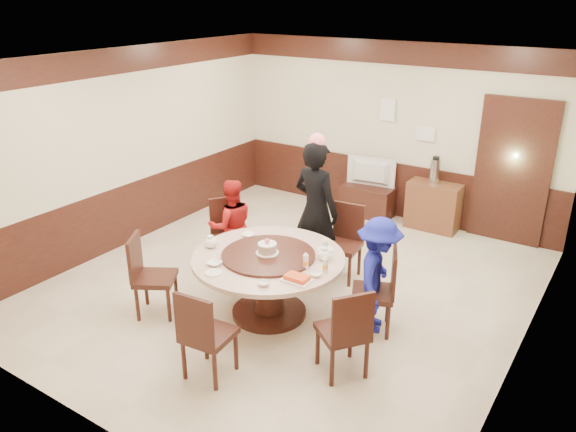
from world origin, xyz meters
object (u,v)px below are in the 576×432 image
Objects in this scene: person_blue at (378,275)px; shrimp_platter at (297,279)px; person_standing at (316,210)px; side_cabinet at (433,206)px; birthday_cake at (267,248)px; banquet_table at (269,273)px; person_red at (231,226)px; television at (370,173)px; thermos at (435,171)px; tv_stand at (368,201)px.

person_blue is 0.94m from shrimp_platter.
person_standing reaches higher than side_cabinet.
birthday_cake is at bearing 92.44° from person_blue.
person_blue is at bearing 20.51° from banquet_table.
banquet_table is 1.36× the size of person_red.
television is at bearing 104.69° from shrimp_platter.
person_blue reaches higher than television.
banquet_table is at bearing -101.20° from side_cabinet.
person_red is 1.59× the size of side_cabinet.
side_cabinet is at bearing -98.94° from person_standing.
birthday_cake is at bearing 151.98° from shrimp_platter.
person_standing reaches higher than television.
thermos is (-0.03, 0.00, 0.56)m from side_cabinet.
birthday_cake is (0.05, -1.15, -0.07)m from person_standing.
banquet_table is at bearing -18.88° from birthday_cake.
side_cabinet is (1.10, 0.03, 0.12)m from tv_stand.
person_standing is 1.14m from person_red.
shrimp_platter is 0.79× the size of thermos.
birthday_cake is at bearing 161.12° from banquet_table.
shrimp_platter is (-0.57, -0.74, 0.12)m from person_blue.
person_red is 1.56× the size of television.
person_blue is (1.14, 0.43, 0.12)m from banquet_table.
banquet_table is at bearing 97.75° from person_red.
tv_stand is 0.48m from television.
shrimp_platter is (1.64, -0.97, 0.14)m from person_red.
birthday_cake is 0.30× the size of tv_stand.
birthday_cake is at bearing 89.49° from television.
birthday_cake is at bearing 97.55° from person_red.
side_cabinet is 0.57m from thermos.
shrimp_platter is at bearing -75.31° from tv_stand.
person_red is 1.49× the size of tv_stand.
person_blue is 4.37× the size of shrimp_platter.
person_red is 1.25m from birthday_cake.
person_blue reaches higher than banquet_table.
banquet_table is 2.15× the size of side_cabinet.
television is at bearing -153.37° from person_red.
thermos is at bearing 79.32° from banquet_table.
person_red is 4.23× the size of shrimp_platter.
person_standing reaches higher than birthday_cake.
birthday_cake reaches higher than shrimp_platter.
tv_stand is at bearing -72.44° from person_standing.
banquet_table is at bearing 151.72° from shrimp_platter.
banquet_table is 3.56m from side_cabinet.
person_blue is at bearing 19.94° from birthday_cake.
banquet_table is 1.23m from person_blue.
tv_stand is 1.27m from thermos.
person_blue is 3.45× the size of thermos.
person_blue reaches higher than thermos.
person_red is 2.87m from television.
person_red is at bearing 148.06° from banquet_table.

